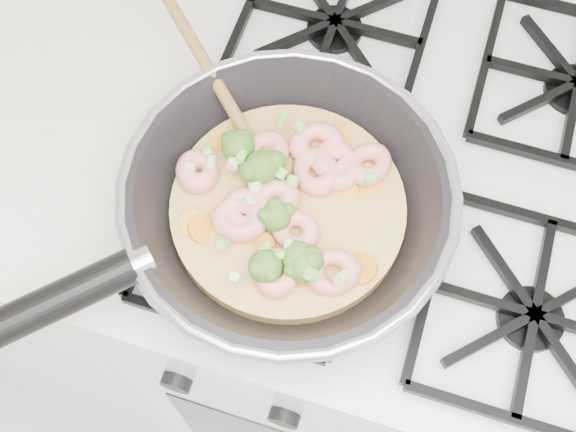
% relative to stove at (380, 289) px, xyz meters
% --- Properties ---
extents(stove, '(0.60, 0.60, 0.92)m').
position_rel_stove_xyz_m(stove, '(0.00, 0.00, 0.00)').
color(stove, white).
rests_on(stove, ground).
extents(skillet, '(0.45, 0.51, 0.10)m').
position_rel_stove_xyz_m(skillet, '(-0.13, -0.13, 0.50)').
color(skillet, black).
rests_on(skillet, stove).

